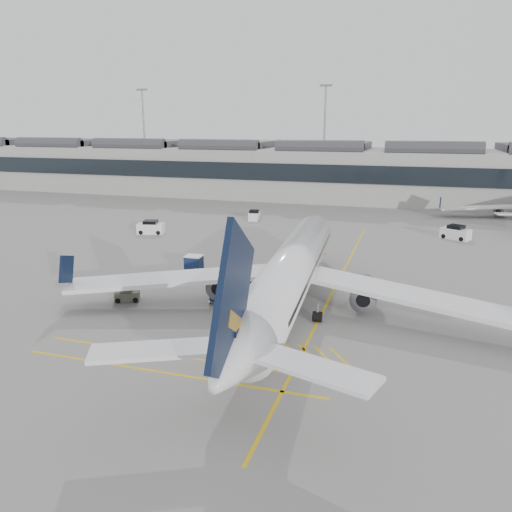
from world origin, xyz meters
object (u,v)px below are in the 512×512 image
(belt_loader, at_px, (276,286))
(baggage_cart_a, at_px, (253,276))
(ramp_agent_a, at_px, (256,284))
(pushback_tug, at_px, (127,295))
(ramp_agent_b, at_px, (251,278))
(airliner_main, at_px, (290,274))

(belt_loader, bearing_deg, baggage_cart_a, 166.21)
(ramp_agent_a, xyz_separation_m, pushback_tug, (-10.89, -6.07, -0.28))
(baggage_cart_a, height_order, ramp_agent_b, ramp_agent_b)
(ramp_agent_b, distance_m, pushback_tug, 12.44)
(airliner_main, bearing_deg, ramp_agent_b, 130.28)
(airliner_main, xyz_separation_m, ramp_agent_a, (-4.30, 3.97, -2.61))
(belt_loader, distance_m, pushback_tug, 14.43)
(pushback_tug, bearing_deg, ramp_agent_a, 4.52)
(ramp_agent_a, height_order, pushback_tug, ramp_agent_a)
(ramp_agent_a, bearing_deg, pushback_tug, 161.35)
(airliner_main, height_order, pushback_tug, airliner_main)
(ramp_agent_a, height_order, ramp_agent_b, ramp_agent_b)
(ramp_agent_b, height_order, pushback_tug, ramp_agent_b)
(baggage_cart_a, height_order, ramp_agent_a, ramp_agent_a)
(airliner_main, xyz_separation_m, baggage_cart_a, (-5.44, 6.49, -2.58))
(pushback_tug, bearing_deg, airliner_main, -16.73)
(belt_loader, distance_m, baggage_cart_a, 3.51)
(belt_loader, bearing_deg, airliner_main, -44.95)
(belt_loader, relative_size, pushback_tug, 1.93)
(airliner_main, bearing_deg, pushback_tug, -176.05)
(baggage_cart_a, distance_m, ramp_agent_b, 0.98)
(airliner_main, height_order, belt_loader, airliner_main)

